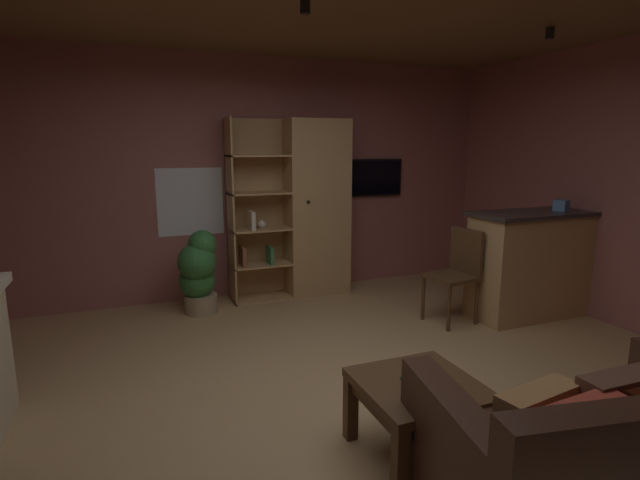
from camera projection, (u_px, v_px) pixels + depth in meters
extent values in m
cube|color=tan|center=(341.00, 402.00, 3.28)|extent=(6.09, 5.35, 0.02)
cube|color=#9E5B56|center=(246.00, 179.00, 5.49)|extent=(6.21, 0.06, 2.70)
cube|color=white|center=(190.00, 202.00, 5.28)|extent=(0.71, 0.01, 0.74)
cube|color=tan|center=(317.00, 208.00, 5.58)|extent=(0.71, 0.38, 2.02)
cube|color=tan|center=(255.00, 209.00, 5.49)|extent=(0.66, 0.02, 2.02)
cube|color=tan|center=(230.00, 212.00, 5.21)|extent=(0.02, 0.38, 2.02)
sphere|color=black|center=(308.00, 202.00, 5.30)|extent=(0.04, 0.04, 0.04)
cube|color=tan|center=(261.00, 297.00, 5.52)|extent=(0.66, 0.38, 0.02)
cube|color=tan|center=(260.00, 264.00, 5.44)|extent=(0.66, 0.38, 0.02)
cube|color=tan|center=(260.00, 229.00, 5.37)|extent=(0.66, 0.38, 0.02)
cube|color=tan|center=(259.00, 193.00, 5.29)|extent=(0.66, 0.38, 0.02)
cube|color=tan|center=(258.00, 156.00, 5.21)|extent=(0.66, 0.38, 0.02)
cube|color=#387247|center=(270.00, 255.00, 5.40)|extent=(0.04, 0.23, 0.20)
cube|color=brown|center=(243.00, 256.00, 5.29)|extent=(0.04, 0.23, 0.22)
cube|color=beige|center=(251.00, 220.00, 5.25)|extent=(0.04, 0.23, 0.20)
sphere|color=beige|center=(262.00, 224.00, 5.37)|extent=(0.10, 0.10, 0.10)
cube|color=tan|center=(539.00, 265.00, 4.91)|extent=(1.43, 0.52, 1.04)
cube|color=#2D2826|center=(543.00, 213.00, 4.81)|extent=(1.49, 0.58, 0.04)
cube|color=#598CBF|center=(561.00, 205.00, 4.82)|extent=(0.15, 0.15, 0.11)
cube|color=#382116|center=(457.00, 478.00, 2.02)|extent=(0.31, 0.95, 0.67)
cube|color=tan|center=(614.00, 415.00, 2.18)|extent=(0.39, 0.20, 0.38)
cube|color=#AD3D2D|center=(581.00, 442.00, 1.94)|extent=(0.46, 0.19, 0.33)
cube|color=brown|center=(621.00, 408.00, 2.16)|extent=(0.43, 0.15, 0.33)
cube|color=olive|center=(537.00, 425.00, 2.11)|extent=(0.43, 0.21, 0.34)
cube|color=#4C331E|center=(419.00, 386.00, 2.63)|extent=(0.63, 0.64, 0.05)
cube|color=#4C331E|center=(418.00, 397.00, 2.65)|extent=(0.57, 0.58, 0.08)
cube|color=#4C331E|center=(400.00, 465.00, 2.32)|extent=(0.07, 0.07, 0.39)
cube|color=#4C331E|center=(492.00, 440.00, 2.52)|extent=(0.07, 0.07, 0.39)
cube|color=#4C331E|center=(351.00, 408.00, 2.83)|extent=(0.07, 0.07, 0.39)
cube|color=#4C331E|center=(430.00, 390.00, 3.03)|extent=(0.07, 0.07, 0.39)
cube|color=#387247|center=(413.00, 379.00, 2.64)|extent=(0.13, 0.10, 0.02)
cube|color=#4C331E|center=(451.00, 277.00, 4.68)|extent=(0.47, 0.47, 0.04)
cube|color=#4C331E|center=(466.00, 251.00, 4.73)|extent=(0.09, 0.40, 0.44)
cylinder|color=#4C331E|center=(423.00, 297.00, 4.79)|extent=(0.04, 0.04, 0.46)
cylinder|color=#4C331E|center=(449.00, 308.00, 4.49)|extent=(0.04, 0.04, 0.46)
cylinder|color=#4C331E|center=(450.00, 292.00, 4.97)|extent=(0.04, 0.04, 0.46)
cylinder|color=#4C331E|center=(477.00, 302.00, 4.66)|extent=(0.04, 0.04, 0.46)
cylinder|color=#9E896B|center=(201.00, 303.00, 5.03)|extent=(0.34, 0.34, 0.19)
sphere|color=#2D6B33|center=(197.00, 281.00, 4.99)|extent=(0.37, 0.37, 0.37)
sphere|color=#2D6B33|center=(197.00, 262.00, 4.89)|extent=(0.39, 0.39, 0.39)
sphere|color=#2D6B33|center=(202.00, 244.00, 4.89)|extent=(0.29, 0.29, 0.29)
cube|color=black|center=(372.00, 178.00, 6.01)|extent=(0.81, 0.05, 0.46)
cube|color=black|center=(373.00, 178.00, 5.99)|extent=(0.77, 0.01, 0.42)
cylinder|color=black|center=(305.00, 7.00, 3.22)|extent=(0.07, 0.07, 0.09)
cylinder|color=black|center=(550.00, 33.00, 3.96)|extent=(0.07, 0.07, 0.09)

